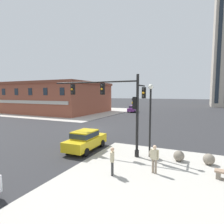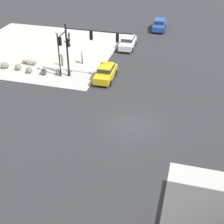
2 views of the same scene
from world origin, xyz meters
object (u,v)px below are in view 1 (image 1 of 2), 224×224
object	(u,v)px
traffic_signal_main	(119,102)
bollard_sphere_curb_b	(179,156)
bollard_sphere_curb_c	(209,159)
street_lamp_corner_near	(150,112)
car_main_southbound_far	(86,140)
car_main_southbound_near	(133,109)
pedestrian_walking_east	(112,159)
bollard_sphere_curb_a	(154,154)
pedestrian_with_bag	(155,157)

from	to	relation	value
traffic_signal_main	bollard_sphere_curb_b	bearing A→B (deg)	2.48
bollard_sphere_curb_c	street_lamp_corner_near	xyz separation A→B (m)	(-3.96, -0.14, 3.02)
street_lamp_corner_near	car_main_southbound_far	size ratio (longest dim) A/B	1.22
bollard_sphere_curb_c	car_main_southbound_near	bearing A→B (deg)	116.87
car_main_southbound_near	traffic_signal_main	bearing A→B (deg)	-73.06
traffic_signal_main	car_main_southbound_far	bearing A→B (deg)	-170.65
traffic_signal_main	pedestrian_walking_east	world-z (taller)	traffic_signal_main
bollard_sphere_curb_c	pedestrian_walking_east	world-z (taller)	pedestrian_walking_east
bollard_sphere_curb_a	bollard_sphere_curb_b	xyz separation A→B (m)	(1.70, 0.32, 0.00)
bollard_sphere_curb_c	car_main_southbound_near	size ratio (longest dim) A/B	0.16
bollard_sphere_curb_c	pedestrian_with_bag	world-z (taller)	pedestrian_with_bag
bollard_sphere_curb_b	pedestrian_walking_east	bearing A→B (deg)	-128.72
street_lamp_corner_near	car_main_southbound_near	xyz separation A→B (m)	(-12.20, 32.05, -2.47)
traffic_signal_main	pedestrian_walking_east	distance (m)	5.12
bollard_sphere_curb_b	pedestrian_walking_east	xyz separation A→B (m)	(-3.26, -4.07, 0.57)
bollard_sphere_curb_a	bollard_sphere_curb_b	distance (m)	1.73
traffic_signal_main	bollard_sphere_curb_b	world-z (taller)	traffic_signal_main
bollard_sphere_curb_b	street_lamp_corner_near	bearing A→B (deg)	-179.94
traffic_signal_main	pedestrian_walking_east	size ratio (longest dim) A/B	4.62
bollard_sphere_curb_b	pedestrian_walking_east	size ratio (longest dim) A/B	0.45
pedestrian_walking_east	car_main_southbound_near	size ratio (longest dim) A/B	0.37
pedestrian_walking_east	pedestrian_with_bag	size ratio (longest dim) A/B	0.97
car_main_southbound_far	pedestrian_walking_east	bearing A→B (deg)	-40.07
traffic_signal_main	pedestrian_walking_east	xyz separation A→B (m)	(1.20, -3.88, -3.12)
bollard_sphere_curb_c	traffic_signal_main	bearing A→B (deg)	-177.04
bollard_sphere_curb_b	pedestrian_with_bag	bearing A→B (deg)	-112.01
bollard_sphere_curb_b	pedestrian_with_bag	size ratio (longest dim) A/B	0.44
car_main_southbound_far	bollard_sphere_curb_b	bearing A→B (deg)	5.17
street_lamp_corner_near	traffic_signal_main	bearing A→B (deg)	-175.42
bollard_sphere_curb_b	bollard_sphere_curb_c	bearing A→B (deg)	4.10
street_lamp_corner_near	car_main_southbound_near	world-z (taller)	street_lamp_corner_near
pedestrian_walking_east	car_main_southbound_far	xyz separation A→B (m)	(-4.05, 3.41, -0.03)
bollard_sphere_curb_c	street_lamp_corner_near	world-z (taller)	street_lamp_corner_near
bollard_sphere_curb_a	street_lamp_corner_near	size ratio (longest dim) A/B	0.14
pedestrian_walking_east	traffic_signal_main	bearing A→B (deg)	107.24
bollard_sphere_curb_a	pedestrian_walking_east	bearing A→B (deg)	-112.67
bollard_sphere_curb_b	pedestrian_walking_east	distance (m)	5.25
bollard_sphere_curb_a	car_main_southbound_far	bearing A→B (deg)	-176.51
pedestrian_with_bag	car_main_southbound_near	size ratio (longest dim) A/B	0.38
bollard_sphere_curb_a	pedestrian_walking_east	distance (m)	4.11
bollard_sphere_curb_b	car_main_southbound_far	bearing A→B (deg)	-174.83
bollard_sphere_curb_c	car_main_southbound_near	xyz separation A→B (m)	(-16.16, 31.91, 0.55)
bollard_sphere_curb_a	street_lamp_corner_near	xyz separation A→B (m)	(-0.38, 0.32, 3.02)
bollard_sphere_curb_a	street_lamp_corner_near	distance (m)	3.06
bollard_sphere_curb_a	bollard_sphere_curb_c	bearing A→B (deg)	7.24
pedestrian_walking_east	car_main_southbound_near	xyz separation A→B (m)	(-11.02, 36.11, -0.03)
bollard_sphere_curb_b	bollard_sphere_curb_c	size ratio (longest dim) A/B	1.00
pedestrian_walking_east	car_main_southbound_far	distance (m)	5.30
pedestrian_with_bag	car_main_southbound_near	xyz separation A→B (m)	(-13.16, 34.81, -0.06)
pedestrian_walking_east	car_main_southbound_far	size ratio (longest dim) A/B	0.37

